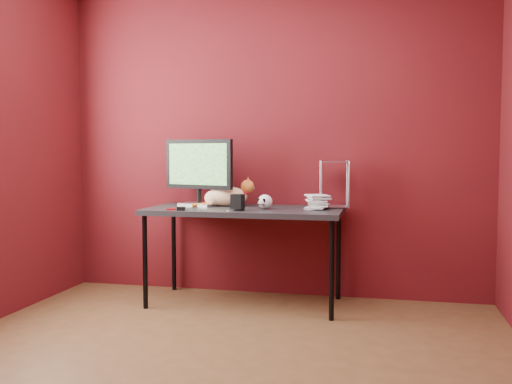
% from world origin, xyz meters
% --- Properties ---
extents(room, '(3.52, 3.52, 2.61)m').
position_xyz_m(room, '(0.00, 0.00, 1.45)').
color(room, '#4F331B').
rests_on(room, ground).
extents(desk, '(1.50, 0.70, 0.75)m').
position_xyz_m(desk, '(-0.15, 1.37, 0.70)').
color(desk, black).
rests_on(desk, ground).
extents(monitor, '(0.60, 0.27, 0.53)m').
position_xyz_m(monitor, '(-0.55, 1.47, 1.05)').
color(monitor, silver).
rests_on(monitor, desk).
extents(cat, '(0.47, 0.27, 0.23)m').
position_xyz_m(cat, '(-0.33, 1.49, 0.83)').
color(cat, orange).
rests_on(cat, desk).
extents(skull_mug, '(0.11, 0.12, 0.11)m').
position_xyz_m(skull_mug, '(0.02, 1.32, 0.81)').
color(skull_mug, white).
rests_on(skull_mug, desk).
extents(speaker, '(0.11, 0.11, 0.12)m').
position_xyz_m(speaker, '(-0.15, 1.17, 0.81)').
color(speaker, black).
rests_on(speaker, desk).
extents(book_stack, '(0.22, 0.24, 1.20)m').
position_xyz_m(book_stack, '(0.34, 1.42, 1.35)').
color(book_stack, beige).
rests_on(book_stack, desk).
extents(wire_rack, '(0.24, 0.20, 0.36)m').
position_xyz_m(wire_rack, '(0.52, 1.57, 0.93)').
color(wire_rack, silver).
rests_on(wire_rack, desk).
extents(pocket_knife, '(0.07, 0.05, 0.01)m').
position_xyz_m(pocket_knife, '(-0.64, 1.08, 0.76)').
color(pocket_knife, '#A60C14').
rests_on(pocket_knife, desk).
extents(black_gadget, '(0.06, 0.04, 0.03)m').
position_xyz_m(black_gadget, '(-0.56, 1.08, 0.76)').
color(black_gadget, black).
rests_on(black_gadget, desk).
extents(washer, '(0.05, 0.05, 0.00)m').
position_xyz_m(washer, '(-0.20, 1.12, 0.75)').
color(washer, silver).
rests_on(washer, desk).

